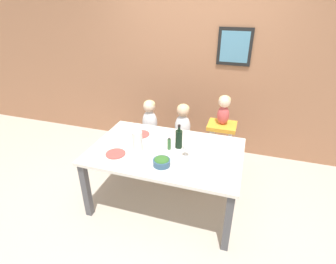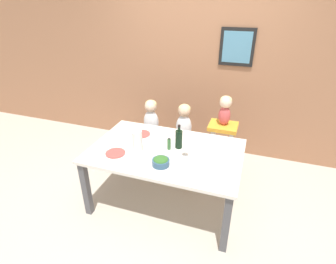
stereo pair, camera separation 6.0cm
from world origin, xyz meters
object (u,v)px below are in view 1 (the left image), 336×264
Objects in this scene: wine_bottle at (179,139)px; person_baby_right at (224,107)px; dinner_plate_back_right at (216,144)px; wine_glass_near at (186,147)px; dinner_plate_back_left at (141,134)px; person_child_center at (183,121)px; paper_towel_roll at (138,141)px; person_child_left at (150,116)px; dinner_plate_front_left at (116,154)px; salad_bowl_large at (162,162)px; chair_far_center at (182,143)px; chair_far_left at (150,138)px; chair_right_highchair at (221,136)px.

person_baby_right is at bearing 60.26° from wine_bottle.
dinner_plate_back_right is at bearing -90.48° from person_baby_right.
wine_glass_near reaches higher than dinner_plate_back_left.
person_child_center is 2.17× the size of paper_towel_roll.
person_child_left reaches higher than dinner_plate_front_left.
paper_towel_roll reaches higher than salad_bowl_large.
salad_bowl_large reaches higher than dinner_plate_front_left.
person_baby_right is 1.83× the size of dinner_plate_front_left.
dinner_plate_back_left is at bearing 154.54° from wine_glass_near.
wine_bottle is 1.18× the size of paper_towel_roll.
person_baby_right reaches higher than dinner_plate_front_left.
salad_bowl_large is at bearing -129.43° from wine_glass_near.
person_child_center is 3.09× the size of wine_glass_near.
paper_towel_roll is (-0.27, -0.89, 0.11)m from person_child_center.
salad_bowl_large is (-0.46, -1.07, -0.22)m from person_baby_right.
dinner_plate_front_left is at bearing -99.64° from dinner_plate_back_left.
paper_towel_roll reaches higher than wine_glass_near.
chair_far_left is at bearing 180.00° from chair_far_center.
chair_far_center is 0.90× the size of person_child_center.
wine_glass_near reaches higher than chair_right_highchair.
dinner_plate_back_left is at bearing -125.63° from person_child_center.
chair_far_center is at bearing 101.08° from wine_bottle.
chair_right_highchair is at bearing 72.23° from wine_glass_near.
paper_towel_roll is at bearing -131.76° from chair_right_highchair.
dinner_plate_back_right is (1.00, -0.49, 0.35)m from chair_far_left.
person_child_left is 0.48m from person_child_center.
person_child_left is 1.12m from wine_glass_near.
chair_right_highchair is 2.74× the size of wine_bottle.
wine_glass_near is at bearing -73.07° from chair_far_center.
wine_bottle is 1.32× the size of dinner_plate_back_right.
dinner_plate_back_right is (0.26, 0.34, -0.11)m from wine_glass_near.
paper_towel_roll is 1.33× the size of salad_bowl_large.
chair_far_left is 1.02m from chair_right_highchair.
chair_right_highchair is 0.91m from wine_glass_near.
dinner_plate_front_left is (-0.99, -1.02, -0.26)m from person_baby_right.
salad_bowl_large is (-0.46, -1.07, 0.18)m from chair_right_highchair.
dinner_plate_front_left is at bearing 175.34° from salad_bowl_large.
dinner_plate_back_left reaches higher than chair_far_center.
paper_towel_roll is (-0.27, -0.89, 0.46)m from chair_far_center.
paper_towel_roll is at bearing 34.65° from dinner_plate_front_left.
dinner_plate_front_left is (0.01, -1.02, 0.35)m from chair_far_left.
wine_glass_near is (0.73, -0.84, 0.11)m from person_child_left.
chair_right_highchair is at bearing -90.00° from person_baby_right.
paper_towel_roll is 0.39m from dinner_plate_back_left.
paper_towel_roll reaches higher than chair_right_highchair.
wine_glass_near reaches higher than dinner_plate_back_right.
wine_bottle reaches higher than wine_glass_near.
dinner_plate_back_right is (0.99, 0.53, 0.00)m from dinner_plate_front_left.
person_child_left is at bearing 90.60° from dinner_plate_front_left.
paper_towel_roll is at bearing -131.69° from person_baby_right.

